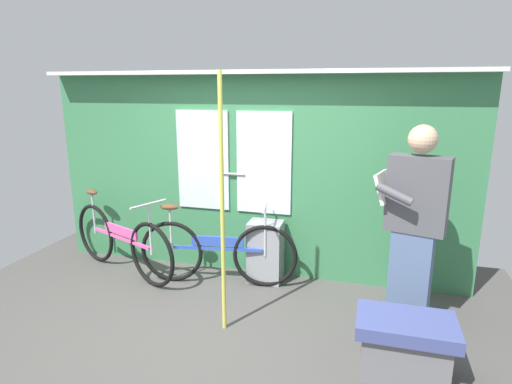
{
  "coord_description": "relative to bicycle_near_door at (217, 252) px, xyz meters",
  "views": [
    {
      "loc": [
        1.25,
        -3.04,
        2.06
      ],
      "look_at": [
        0.23,
        0.69,
        1.1
      ],
      "focal_mm": 29.62,
      "sensor_mm": 36.0,
      "label": 1
    }
  ],
  "objects": [
    {
      "name": "bicycle_near_door",
      "position": [
        0.0,
        0.0,
        0.0
      ],
      "size": [
        1.68,
        0.44,
        0.89
      ],
      "rotation": [
        0.0,
        0.0,
        0.14
      ],
      "color": "black",
      "rests_on": "ground_plane"
    },
    {
      "name": "passenger_reading_newspaper",
      "position": [
        1.9,
        -0.28,
        0.57
      ],
      "size": [
        0.63,
        0.57,
        1.77
      ],
      "rotation": [
        0.0,
        0.0,
        2.86
      ],
      "color": "slate",
      "rests_on": "ground_plane"
    },
    {
      "name": "bicycle_leaning_behind",
      "position": [
        -1.14,
        -0.01,
        0.01
      ],
      "size": [
        1.65,
        0.79,
        0.92
      ],
      "rotation": [
        0.0,
        0.0,
        -0.41
      ],
      "color": "black",
      "rests_on": "ground_plane"
    },
    {
      "name": "ground_plane",
      "position": [
        0.26,
        -0.89,
        -0.39
      ],
      "size": [
        5.67,
        4.26,
        0.04
      ],
      "primitive_type": "cube",
      "color": "#474442"
    },
    {
      "name": "handrail_pole",
      "position": [
        0.36,
        -0.8,
        0.73
      ],
      "size": [
        0.04,
        0.04,
        2.19
      ],
      "primitive_type": "cylinder",
      "color": "#C6C14C",
      "rests_on": "ground_plane"
    },
    {
      "name": "trash_bin_by_wall",
      "position": [
        0.48,
        0.22,
        -0.03
      ],
      "size": [
        0.36,
        0.28,
        0.67
      ],
      "primitive_type": "cube",
      "color": "gray",
      "rests_on": "ground_plane"
    },
    {
      "name": "bench_seat_corner",
      "position": [
        1.84,
        -1.03,
        -0.13
      ],
      "size": [
        0.7,
        0.44,
        0.45
      ],
      "color": "#3D477F",
      "rests_on": "ground_plane"
    },
    {
      "name": "train_door_wall",
      "position": [
        0.25,
        0.43,
        0.8
      ],
      "size": [
        4.67,
        0.28,
        2.23
      ],
      "color": "#387A4C",
      "rests_on": "ground_plane"
    }
  ]
}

